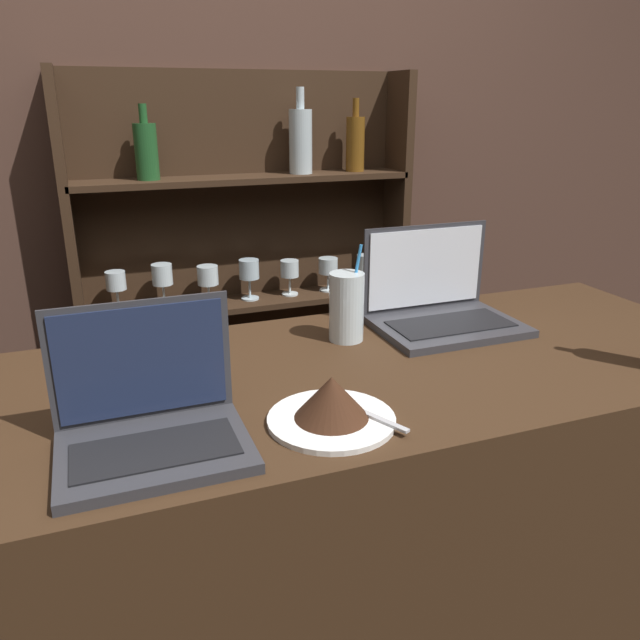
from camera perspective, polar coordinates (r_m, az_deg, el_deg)
bar_counter at (r=1.56m, az=-1.43°, el=-23.78°), size 2.01×0.68×1.10m
back_wall at (r=2.22m, az=-11.30°, el=12.22°), size 7.00×0.06×2.70m
back_shelf at (r=2.27m, az=-6.52°, el=1.09°), size 1.16×0.18×1.71m
laptop_near at (r=1.02m, az=-15.27°, el=-8.58°), size 0.29×0.21×0.22m
laptop_far at (r=1.54m, az=10.91°, el=1.32°), size 0.34×0.25×0.23m
cake_plate at (r=1.06m, az=1.08°, el=-7.66°), size 0.22×0.22×0.09m
water_glass at (r=1.41m, az=2.44°, el=1.22°), size 0.08×0.08×0.22m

